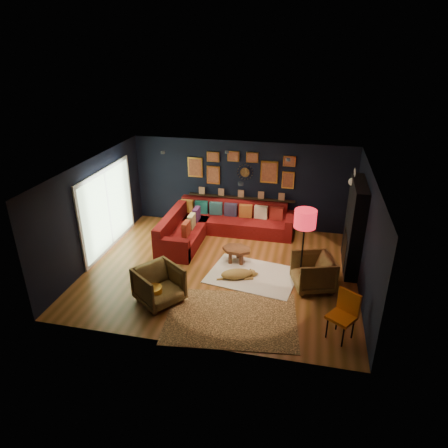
% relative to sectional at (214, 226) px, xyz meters
% --- Properties ---
extents(floor, '(6.50, 6.50, 0.00)m').
position_rel_sectional_xyz_m(floor, '(0.61, -1.81, -0.32)').
color(floor, brown).
rests_on(floor, ground).
extents(room_walls, '(6.50, 6.50, 6.50)m').
position_rel_sectional_xyz_m(room_walls, '(0.61, -1.81, 1.27)').
color(room_walls, black).
rests_on(room_walls, ground).
extents(sectional, '(3.41, 2.69, 0.86)m').
position_rel_sectional_xyz_m(sectional, '(0.00, 0.00, 0.00)').
color(sectional, maroon).
rests_on(sectional, ground).
extents(ledge, '(3.20, 0.12, 0.04)m').
position_rel_sectional_xyz_m(ledge, '(0.61, 0.87, 0.60)').
color(ledge, black).
rests_on(ledge, room_walls).
extents(gallery_wall, '(3.15, 0.04, 1.02)m').
position_rel_sectional_xyz_m(gallery_wall, '(0.60, 0.91, 1.48)').
color(gallery_wall, gold).
rests_on(gallery_wall, room_walls).
extents(sunburst_mirror, '(0.47, 0.16, 0.47)m').
position_rel_sectional_xyz_m(sunburst_mirror, '(0.71, 0.91, 1.38)').
color(sunburst_mirror, silver).
rests_on(sunburst_mirror, room_walls).
extents(fireplace, '(0.31, 1.60, 2.20)m').
position_rel_sectional_xyz_m(fireplace, '(3.71, -0.91, 0.70)').
color(fireplace, black).
rests_on(fireplace, ground).
extents(deer_head, '(0.50, 0.28, 0.45)m').
position_rel_sectional_xyz_m(deer_head, '(3.75, -0.41, 1.73)').
color(deer_head, white).
rests_on(deer_head, fireplace).
extents(sliding_door, '(0.06, 2.80, 2.20)m').
position_rel_sectional_xyz_m(sliding_door, '(-2.60, -1.21, 0.78)').
color(sliding_door, white).
rests_on(sliding_door, ground).
extents(ceiling_spots, '(3.30, 2.50, 0.06)m').
position_rel_sectional_xyz_m(ceiling_spots, '(0.61, -1.01, 2.24)').
color(ceiling_spots, black).
rests_on(ceiling_spots, room_walls).
extents(shag_rug, '(2.27, 1.81, 0.03)m').
position_rel_sectional_xyz_m(shag_rug, '(1.42, -1.92, -0.31)').
color(shag_rug, silver).
rests_on(shag_rug, ground).
extents(leopard_rug, '(2.86, 2.21, 0.02)m').
position_rel_sectional_xyz_m(leopard_rug, '(1.24, -3.61, -0.32)').
color(leopard_rug, tan).
rests_on(leopard_rug, ground).
extents(coffee_table, '(0.84, 0.68, 0.38)m').
position_rel_sectional_xyz_m(coffee_table, '(0.92, -1.35, 0.01)').
color(coffee_table, brown).
rests_on(coffee_table, shag_rug).
extents(pouf, '(0.50, 0.50, 0.32)m').
position_rel_sectional_xyz_m(pouf, '(-0.69, -1.51, -0.13)').
color(pouf, maroon).
rests_on(pouf, shag_rug).
extents(armchair_left, '(1.18, 1.19, 0.90)m').
position_rel_sectional_xyz_m(armchair_left, '(-0.39, -3.36, 0.13)').
color(armchair_left, '#B38843').
rests_on(armchair_left, ground).
extents(armchair_right, '(1.02, 1.06, 0.88)m').
position_rel_sectional_xyz_m(armchair_right, '(2.82, -2.10, 0.12)').
color(armchair_right, '#B38843').
rests_on(armchair_right, ground).
extents(gold_stool, '(0.35, 0.35, 0.44)m').
position_rel_sectional_xyz_m(gold_stool, '(-0.46, -3.50, -0.10)').
color(gold_stool, gold).
rests_on(gold_stool, ground).
extents(orange_chair, '(0.63, 0.63, 0.97)m').
position_rel_sectional_xyz_m(orange_chair, '(3.41, -3.67, 0.25)').
color(orange_chair, black).
rests_on(orange_chair, ground).
extents(floor_lamp, '(0.49, 0.49, 1.80)m').
position_rel_sectional_xyz_m(floor_lamp, '(2.54, -1.86, 1.20)').
color(floor_lamp, black).
rests_on(floor_lamp, ground).
extents(dog, '(1.13, 0.83, 0.32)m').
position_rel_sectional_xyz_m(dog, '(1.07, -2.12, -0.15)').
color(dog, '#9E7D43').
rests_on(dog, leopard_rug).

